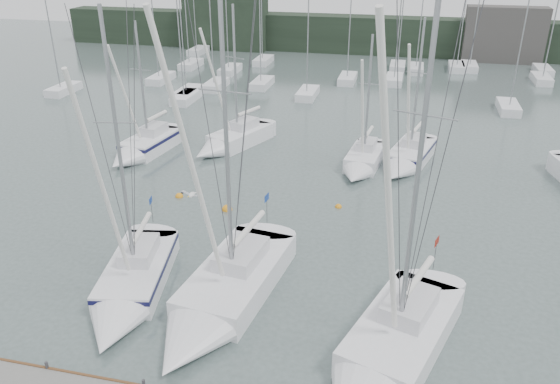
{
  "coord_description": "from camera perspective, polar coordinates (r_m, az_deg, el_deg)",
  "views": [
    {
      "loc": [
        6.27,
        -17.49,
        15.38
      ],
      "look_at": [
        0.99,
        5.0,
        4.42
      ],
      "focal_mm": 35.0,
      "sensor_mm": 36.0,
      "label": 1
    }
  ],
  "objects": [
    {
      "name": "far_building_right",
      "position": [
        79.26,
        22.36,
        14.96
      ],
      "size": [
        10.0,
        3.0,
        7.0
      ],
      "primitive_type": "cube",
      "color": "#423F3D",
      "rests_on": "ground"
    },
    {
      "name": "far_building_left",
      "position": [
        82.61,
        -5.72,
        17.35
      ],
      "size": [
        12.0,
        3.0,
        8.0
      ],
      "primitive_type": "cube",
      "color": "black",
      "rests_on": "ground"
    },
    {
      "name": "sailboat_mid_d",
      "position": [
        40.66,
        13.06,
        3.33
      ],
      "size": [
        4.26,
        7.93,
        11.16
      ],
      "rotation": [
        0.0,
        0.0,
        -0.25
      ],
      "color": "silver",
      "rests_on": "ground"
    },
    {
      "name": "sailboat_near_left",
      "position": [
        26.33,
        -15.54,
        -9.95
      ],
      "size": [
        4.31,
        9.23,
        13.89
      ],
      "rotation": [
        0.0,
        0.0,
        0.19
      ],
      "color": "silver",
      "rests_on": "ground"
    },
    {
      "name": "sailboat_mid_a",
      "position": [
        42.91,
        -14.27,
        4.43
      ],
      "size": [
        3.6,
        7.84,
        10.66
      ],
      "rotation": [
        0.0,
        0.0,
        -0.15
      ],
      "color": "silver",
      "rests_on": "ground"
    },
    {
      "name": "sailboat_mid_b",
      "position": [
        43.19,
        -5.41,
        5.22
      ],
      "size": [
        5.34,
        8.24,
        11.6
      ],
      "rotation": [
        0.0,
        0.0,
        -0.4
      ],
      "color": "silver",
      "rests_on": "ground"
    },
    {
      "name": "buoy_b",
      "position": [
        34.09,
        6.12,
        -1.58
      ],
      "size": [
        0.43,
        0.43,
        0.43
      ],
      "primitive_type": "sphere",
      "color": "orange",
      "rests_on": "ground"
    },
    {
      "name": "buoy_c",
      "position": [
        35.82,
        -10.48,
        -0.49
      ],
      "size": [
        0.51,
        0.51,
        0.51
      ],
      "primitive_type": "sphere",
      "color": "orange",
      "rests_on": "ground"
    },
    {
      "name": "far_treeline",
      "position": [
        80.77,
        8.94,
        15.92
      ],
      "size": [
        90.0,
        4.0,
        5.0
      ],
      "primitive_type": "cube",
      "color": "black",
      "rests_on": "ground"
    },
    {
      "name": "seagull",
      "position": [
        22.1,
        -9.22,
        -0.28
      ],
      "size": [
        0.95,
        0.46,
        0.19
      ],
      "rotation": [
        0.0,
        0.0,
        -0.3
      ],
      "color": "silver",
      "rests_on": "ground"
    },
    {
      "name": "sailboat_mid_c",
      "position": [
        39.4,
        8.49,
        2.94
      ],
      "size": [
        2.94,
        6.86,
        10.07
      ],
      "rotation": [
        0.0,
        0.0,
        -0.12
      ],
      "color": "silver",
      "rests_on": "ground"
    },
    {
      "name": "sailboat_near_right",
      "position": [
        22.18,
        10.79,
        -16.96
      ],
      "size": [
        6.02,
        9.99,
        16.84
      ],
      "rotation": [
        0.0,
        0.0,
        -0.33
      ],
      "color": "silver",
      "rests_on": "ground"
    },
    {
      "name": "buoy_a",
      "position": [
        33.73,
        -5.55,
        -1.86
      ],
      "size": [
        0.65,
        0.65,
        0.65
      ],
      "primitive_type": "sphere",
      "color": "orange",
      "rests_on": "ground"
    },
    {
      "name": "ground",
      "position": [
        24.12,
        -5.18,
        -14.35
      ],
      "size": [
        160.0,
        160.0,
        0.0
      ],
      "primitive_type": "plane",
      "color": "#4B5B58",
      "rests_on": "ground"
    },
    {
      "name": "mast_forest",
      "position": [
        64.5,
        6.31,
        11.89
      ],
      "size": [
        58.31,
        27.7,
        14.82
      ],
      "color": "silver",
      "rests_on": "ground"
    },
    {
      "name": "sailboat_near_center",
      "position": [
        24.67,
        -6.74,
        -11.68
      ],
      "size": [
        4.59,
        10.91,
        16.57
      ],
      "rotation": [
        0.0,
        0.0,
        -0.13
      ],
      "color": "silver",
      "rests_on": "ground"
    }
  ]
}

